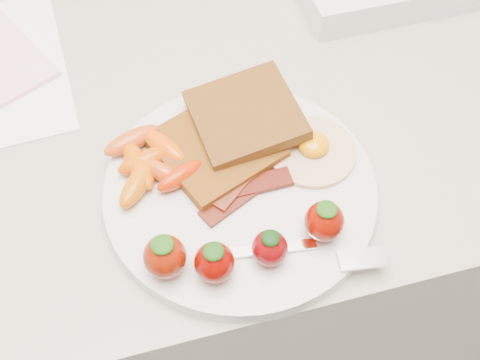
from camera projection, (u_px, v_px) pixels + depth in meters
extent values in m
cube|color=gray|center=(202.00, 261.00, 1.06)|extent=(2.00, 0.60, 0.90)
cylinder|color=silver|center=(240.00, 191.00, 0.60)|extent=(0.27, 0.27, 0.02)
cube|color=#492707|center=(215.00, 147.00, 0.61)|extent=(0.14, 0.14, 0.01)
cube|color=#462E0F|center=(246.00, 115.00, 0.62)|extent=(0.11, 0.11, 0.02)
cylinder|color=#F6EEC9|center=(312.00, 151.00, 0.61)|extent=(0.10, 0.10, 0.01)
ellipsoid|color=orange|center=(313.00, 144.00, 0.61)|extent=(0.04, 0.04, 0.02)
cube|color=#470703|center=(237.00, 197.00, 0.58)|extent=(0.08, 0.05, 0.00)
cube|color=#330704|center=(251.00, 185.00, 0.59)|extent=(0.08, 0.02, 0.00)
cube|color=#410204|center=(240.00, 178.00, 0.59)|extent=(0.08, 0.07, 0.00)
ellipsoid|color=#C34700|center=(146.00, 160.00, 0.60)|extent=(0.06, 0.03, 0.02)
ellipsoid|color=#C6450C|center=(157.00, 170.00, 0.59)|extent=(0.05, 0.05, 0.02)
ellipsoid|color=#C25B04|center=(138.00, 183.00, 0.58)|extent=(0.06, 0.06, 0.02)
ellipsoid|color=#E84F00|center=(164.00, 147.00, 0.61)|extent=(0.05, 0.06, 0.02)
ellipsoid|color=#C34412|center=(132.00, 140.00, 0.61)|extent=(0.07, 0.04, 0.02)
ellipsoid|color=#B92400|center=(181.00, 176.00, 0.59)|extent=(0.06, 0.04, 0.02)
ellipsoid|color=#D45300|center=(138.00, 165.00, 0.59)|extent=(0.03, 0.07, 0.02)
ellipsoid|color=#751302|center=(165.00, 257.00, 0.52)|extent=(0.04, 0.04, 0.04)
ellipsoid|color=#194D0C|center=(162.00, 245.00, 0.50)|extent=(0.02, 0.02, 0.01)
ellipsoid|color=#690400|center=(214.00, 263.00, 0.52)|extent=(0.04, 0.04, 0.04)
ellipsoid|color=#153D0B|center=(213.00, 251.00, 0.50)|extent=(0.02, 0.02, 0.01)
ellipsoid|color=#640305|center=(270.00, 248.00, 0.53)|extent=(0.03, 0.03, 0.04)
ellipsoid|color=black|center=(271.00, 238.00, 0.52)|extent=(0.02, 0.02, 0.01)
ellipsoid|color=#720900|center=(324.00, 221.00, 0.54)|extent=(0.04, 0.04, 0.04)
ellipsoid|color=#1D480C|center=(327.00, 209.00, 0.53)|extent=(0.02, 0.02, 0.01)
cube|color=white|center=(258.00, 250.00, 0.55)|extent=(0.11, 0.02, 0.00)
cube|color=silver|center=(363.00, 258.00, 0.54)|extent=(0.05, 0.03, 0.00)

